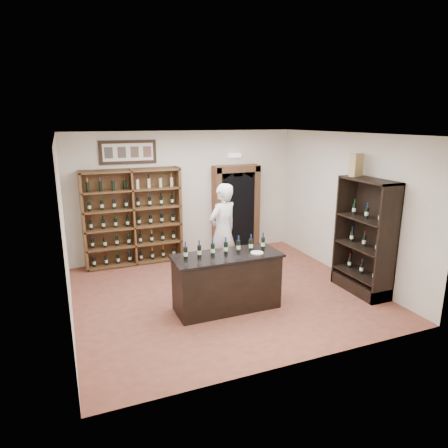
{
  "coord_description": "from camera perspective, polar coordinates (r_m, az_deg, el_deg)",
  "views": [
    {
      "loc": [
        -2.68,
        -6.59,
        3.25
      ],
      "look_at": [
        0.11,
        0.3,
        1.3
      ],
      "focal_mm": 32.0,
      "sensor_mm": 36.0,
      "label": 1
    }
  ],
  "objects": [
    {
      "name": "tasting_counter",
      "position": [
        7.05,
        0.41,
        -8.3
      ],
      "size": [
        1.88,
        0.78,
        1.0
      ],
      "color": "black",
      "rests_on": "ground"
    },
    {
      "name": "counter_bottle_5",
      "position": [
        7.06,
        3.87,
        -2.97
      ],
      "size": [
        0.07,
        0.07,
        0.3
      ],
      "color": "black",
      "rests_on": "tasting_counter"
    },
    {
      "name": "plate",
      "position": [
        6.96,
        4.72,
        -4.12
      ],
      "size": [
        0.22,
        0.22,
        0.02
      ],
      "primitive_type": "cylinder",
      "color": "silver",
      "rests_on": "tasting_counter"
    },
    {
      "name": "ceiling",
      "position": [
        7.12,
        0.08,
        12.71
      ],
      "size": [
        5.5,
        5.5,
        0.0
      ],
      "primitive_type": "plane",
      "rotation": [
        3.14,
        0.0,
        0.0
      ],
      "color": "white",
      "rests_on": "wall_back"
    },
    {
      "name": "arched_doorway",
      "position": [
        9.98,
        1.69,
        2.49
      ],
      "size": [
        1.17,
        0.35,
        2.17
      ],
      "color": "black",
      "rests_on": "ground"
    },
    {
      "name": "counter_bottle_2",
      "position": [
        6.79,
        -1.62,
        -3.67
      ],
      "size": [
        0.07,
        0.07,
        0.3
      ],
      "color": "black",
      "rests_on": "tasting_counter"
    },
    {
      "name": "wine_crate",
      "position": [
        8.04,
        18.39,
        8.0
      ],
      "size": [
        0.33,
        0.22,
        0.43
      ],
      "primitive_type": "cube",
      "rotation": [
        0.0,
        0.0,
        0.35
      ],
      "color": "tan",
      "rests_on": "side_cabinet"
    },
    {
      "name": "emergency_light",
      "position": [
        9.87,
        1.53,
        9.77
      ],
      "size": [
        0.3,
        0.1,
        0.1
      ],
      "primitive_type": "cube",
      "color": "white",
      "rests_on": "wall_back"
    },
    {
      "name": "counter_bottle_4",
      "position": [
        6.97,
        2.09,
        -3.2
      ],
      "size": [
        0.07,
        0.07,
        0.3
      ],
      "color": "black",
      "rests_on": "tasting_counter"
    },
    {
      "name": "wall_right",
      "position": [
        8.72,
        17.08,
        2.49
      ],
      "size": [
        0.04,
        5.0,
        3.0
      ],
      "primitive_type": "cube",
      "color": "silver",
      "rests_on": "ground"
    },
    {
      "name": "wine_shelf",
      "position": [
        9.29,
        -12.89,
        0.95
      ],
      "size": [
        2.2,
        0.38,
        2.2
      ],
      "color": "brown",
      "rests_on": "ground"
    },
    {
      "name": "wall_back",
      "position": [
        9.64,
        -5.54,
        4.19
      ],
      "size": [
        5.5,
        0.04,
        3.0
      ],
      "primitive_type": "cube",
      "color": "silver",
      "rests_on": "ground"
    },
    {
      "name": "framed_picture",
      "position": [
        9.2,
        -13.55,
        9.95
      ],
      "size": [
        1.25,
        0.04,
        0.52
      ],
      "primitive_type": "cube",
      "color": "black",
      "rests_on": "wall_back"
    },
    {
      "name": "floor",
      "position": [
        7.82,
        0.07,
        -9.82
      ],
      "size": [
        5.5,
        5.5,
        0.0
      ],
      "primitive_type": "plane",
      "color": "#9C4B3E",
      "rests_on": "ground"
    },
    {
      "name": "side_cabinet",
      "position": [
        8.11,
        19.41,
        -4.08
      ],
      "size": [
        0.48,
        1.2,
        2.2
      ],
      "color": "black",
      "rests_on": "ground"
    },
    {
      "name": "shopkeeper",
      "position": [
        8.29,
        -0.19,
        -1.03
      ],
      "size": [
        0.86,
        0.73,
        2.0
      ],
      "primitive_type": "imported",
      "rotation": [
        0.0,
        0.0,
        3.55
      ],
      "color": "silver",
      "rests_on": "ground"
    },
    {
      "name": "wall_left",
      "position": [
        6.82,
        -21.85,
        -1.23
      ],
      "size": [
        0.04,
        5.0,
        3.0
      ],
      "primitive_type": "cube",
      "color": "silver",
      "rests_on": "ground"
    },
    {
      "name": "counter_bottle_0",
      "position": [
        6.65,
        -5.51,
        -4.14
      ],
      "size": [
        0.07,
        0.07,
        0.3
      ],
      "color": "black",
      "rests_on": "tasting_counter"
    },
    {
      "name": "counter_bottle_6",
      "position": [
        7.17,
        5.59,
        -2.74
      ],
      "size": [
        0.07,
        0.07,
        0.3
      ],
      "color": "black",
      "rests_on": "tasting_counter"
    },
    {
      "name": "counter_bottle_1",
      "position": [
        6.72,
        -3.54,
        -3.9
      ],
      "size": [
        0.07,
        0.07,
        0.3
      ],
      "color": "black",
      "rests_on": "tasting_counter"
    },
    {
      "name": "counter_bottle_3",
      "position": [
        6.88,
        0.26,
        -3.43
      ],
      "size": [
        0.07,
        0.07,
        0.3
      ],
      "color": "black",
      "rests_on": "tasting_counter"
    }
  ]
}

